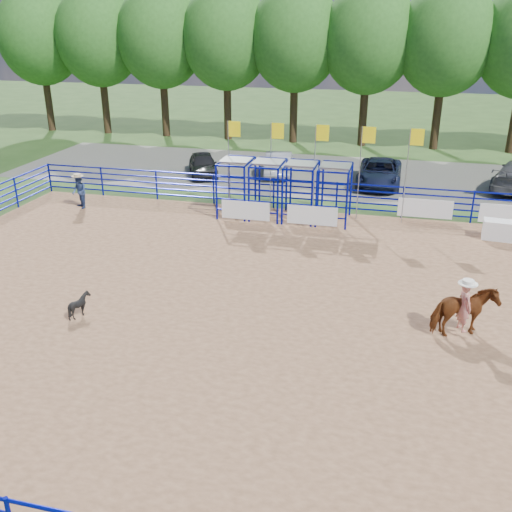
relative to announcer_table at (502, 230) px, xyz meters
name	(u,v)px	position (x,y,z in m)	size (l,w,h in m)	color
ground	(299,311)	(-7.02, -8.12, -0.42)	(120.00, 120.00, 0.00)	#355522
arena_dirt	(299,311)	(-7.02, -8.12, -0.41)	(30.00, 20.00, 0.02)	#996E4C
gravel_strip	(349,176)	(-7.02, 8.88, -0.42)	(40.00, 10.00, 0.01)	slate
announcer_table	(502,230)	(0.00, 0.00, 0.00)	(1.50, 0.70, 0.80)	white
horse_and_rider	(464,308)	(-2.26, -8.50, 0.48)	(1.96, 1.49, 2.50)	brown
calf	(80,305)	(-13.48, -10.07, -0.02)	(0.61, 0.68, 0.75)	black
spectator_cowboy	(79,191)	(-19.03, -0.32, 0.44)	(0.99, 0.97, 1.66)	navy
car_a	(203,164)	(-15.32, 7.04, 0.23)	(1.52, 3.77, 1.29)	black
car_b	(279,163)	(-11.09, 8.26, 0.28)	(1.47, 4.21, 1.39)	gray
car_c	(379,173)	(-5.30, 7.34, 0.28)	(2.27, 4.93, 1.37)	#161C38
perimeter_fence	(300,290)	(-7.02, -8.12, 0.33)	(30.10, 20.10, 1.50)	#060D8F
chute_assembly	(292,191)	(-8.92, 0.71, 0.84)	(19.32, 2.41, 4.20)	#060D8F
treeline	(369,33)	(-7.02, 17.88, 7.11)	(56.40, 6.40, 11.24)	#3F2B19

